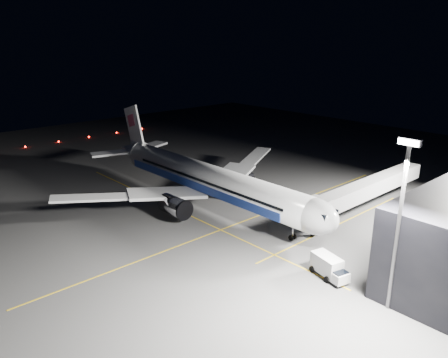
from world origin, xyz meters
The scene contains 13 objects.
ground centered at (0.00, 0.00, 0.00)m, with size 200.00×200.00×0.00m, color #4C4C4F.
guide_line_main centered at (10.00, 0.00, 0.01)m, with size 0.25×80.00×0.01m, color gold.
guide_line_cross centered at (0.00, -6.00, 0.01)m, with size 70.00×0.25×0.01m, color gold.
guide_line_side centered at (22.00, 10.00, 0.01)m, with size 0.25×40.00×0.01m, color gold.
airliner centered at (-1.08, 0.00, 5.16)m, with size 61.48×54.22×16.64m.
jet_bridge centered at (22.00, 18.06, 4.58)m, with size 3.60×34.40×6.30m.
floodlight_mast_south centered at (40.00, -6.01, 12.37)m, with size 2.40×0.67×20.70m.
taxiway_lights centered at (-72.00, 0.00, 0.22)m, with size 0.44×60.44×0.44m.
service_truck centered at (31.11, -5.34, 1.56)m, with size 6.09×3.62×2.92m.
baggage_tug centered at (-6.88, 17.71, 0.80)m, with size 2.69×2.31×1.73m.
safety_cone_a centered at (4.01, 4.00, 0.34)m, with size 0.46×0.46×0.68m, color #FF580A.
safety_cone_b centered at (-0.68, 4.00, 0.32)m, with size 0.43×0.43×0.64m, color #FF580A.
safety_cone_c centered at (-6.68, 4.00, 0.30)m, with size 0.40×0.40×0.60m, color #FF580A.
Camera 1 is at (60.10, -50.68, 30.73)m, focal length 35.00 mm.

